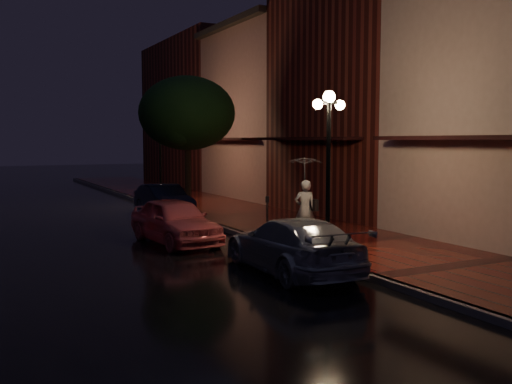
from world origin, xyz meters
TOP-DOWN VIEW (x-y plane):
  - ground at (0.00, 0.00)m, footprint 120.00×120.00m
  - sidewalk at (2.25, 0.00)m, footprint 4.50×60.00m
  - curb at (0.00, 0.00)m, footprint 0.25×60.00m
  - storefront_mid at (7.00, 2.00)m, footprint 5.00×8.00m
  - storefront_far at (7.00, 10.00)m, footprint 5.00×8.00m
  - storefront_extra at (7.00, 20.00)m, footprint 5.00×12.00m
  - streetlamp_near at (0.35, -5.00)m, footprint 0.96×0.36m
  - streetlamp_far at (0.35, 9.00)m, footprint 0.96×0.36m
  - street_tree at (0.61, 5.99)m, footprint 4.16×4.16m
  - pink_car at (-2.37, -0.72)m, footprint 1.99×4.26m
  - navy_car at (-0.60, 5.70)m, footprint 1.51×4.07m
  - silver_car at (-1.20, -5.74)m, footprint 2.09×4.69m
  - woman_with_umbrella at (1.23, -2.50)m, footprint 1.05×1.07m
  - parking_meter at (0.62, -1.16)m, footprint 0.13×0.11m

SIDE VIEW (x-z plane):
  - ground at x=0.00m, z-range 0.00..0.00m
  - sidewalk at x=2.25m, z-range 0.00..0.15m
  - curb at x=0.00m, z-range 0.00..0.15m
  - navy_car at x=-0.60m, z-range 0.00..1.33m
  - silver_car at x=-1.20m, z-range 0.00..1.34m
  - pink_car at x=-2.37m, z-range 0.00..1.41m
  - parking_meter at x=0.62m, z-range 0.28..1.50m
  - woman_with_umbrella at x=1.23m, z-range 0.56..3.09m
  - streetlamp_near at x=0.35m, z-range 0.45..4.76m
  - streetlamp_far at x=0.35m, z-range 0.45..4.76m
  - street_tree at x=0.61m, z-range 1.34..7.14m
  - storefront_far at x=7.00m, z-range 0.00..9.00m
  - storefront_extra at x=7.00m, z-range 0.00..10.00m
  - storefront_mid at x=7.00m, z-range 0.00..11.00m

